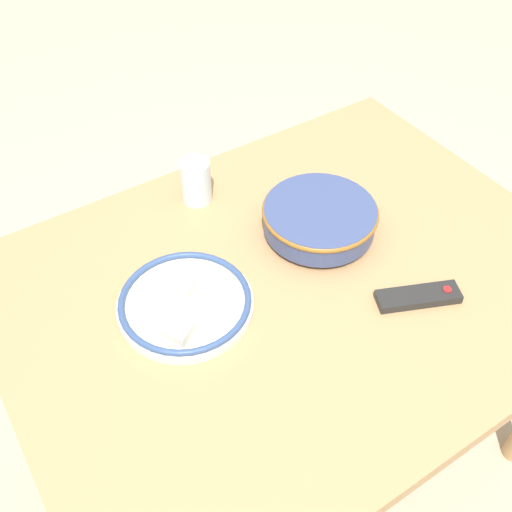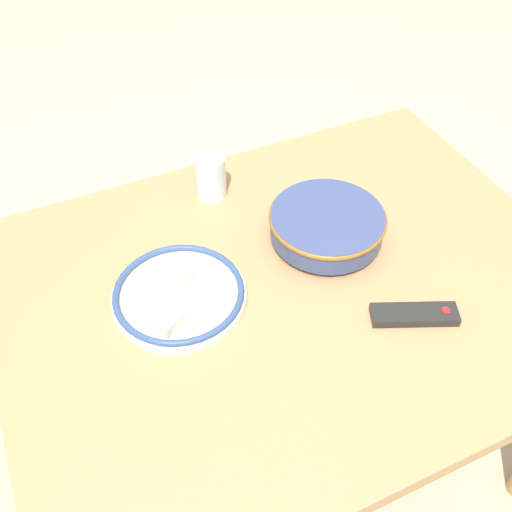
{
  "view_description": "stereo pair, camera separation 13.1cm",
  "coord_description": "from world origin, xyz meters",
  "px_view_note": "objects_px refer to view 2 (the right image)",
  "views": [
    {
      "loc": [
        0.55,
        0.69,
        1.73
      ],
      "look_at": [
        0.05,
        -0.07,
        0.79
      ],
      "focal_mm": 42.0,
      "sensor_mm": 36.0,
      "label": 1
    },
    {
      "loc": [
        0.44,
        0.75,
        1.73
      ],
      "look_at": [
        0.05,
        -0.07,
        0.79
      ],
      "focal_mm": 42.0,
      "sensor_mm": 36.0,
      "label": 2
    }
  ],
  "objects_px": {
    "noodle_bowl": "(327,225)",
    "drinking_glass": "(211,176)",
    "tv_remote": "(414,315)",
    "food_plate": "(179,295)"
  },
  "relations": [
    {
      "from": "noodle_bowl",
      "to": "tv_remote",
      "type": "xyz_separation_m",
      "value": [
        -0.05,
        0.28,
        -0.03
      ]
    },
    {
      "from": "noodle_bowl",
      "to": "food_plate",
      "type": "bearing_deg",
      "value": 5.44
    },
    {
      "from": "noodle_bowl",
      "to": "food_plate",
      "type": "distance_m",
      "value": 0.38
    },
    {
      "from": "noodle_bowl",
      "to": "drinking_glass",
      "type": "height_order",
      "value": "drinking_glass"
    },
    {
      "from": "noodle_bowl",
      "to": "drinking_glass",
      "type": "xyz_separation_m",
      "value": [
        0.18,
        -0.26,
        0.01
      ]
    },
    {
      "from": "tv_remote",
      "to": "drinking_glass",
      "type": "distance_m",
      "value": 0.59
    },
    {
      "from": "food_plate",
      "to": "drinking_glass",
      "type": "distance_m",
      "value": 0.36
    },
    {
      "from": "noodle_bowl",
      "to": "drinking_glass",
      "type": "distance_m",
      "value": 0.32
    },
    {
      "from": "tv_remote",
      "to": "drinking_glass",
      "type": "relative_size",
      "value": 1.65
    },
    {
      "from": "food_plate",
      "to": "tv_remote",
      "type": "distance_m",
      "value": 0.49
    }
  ]
}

